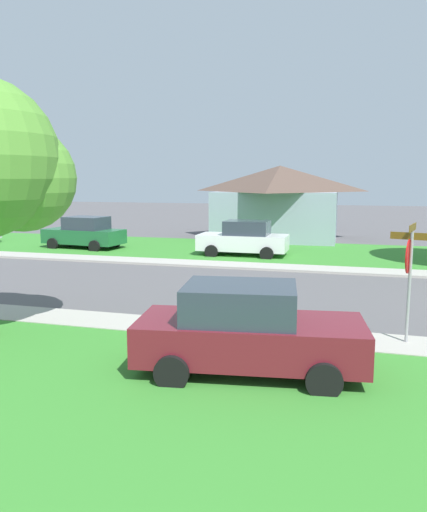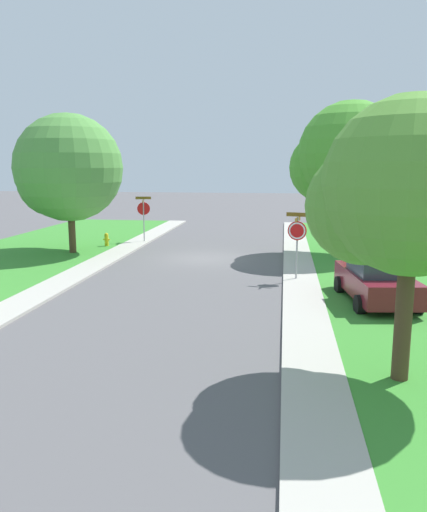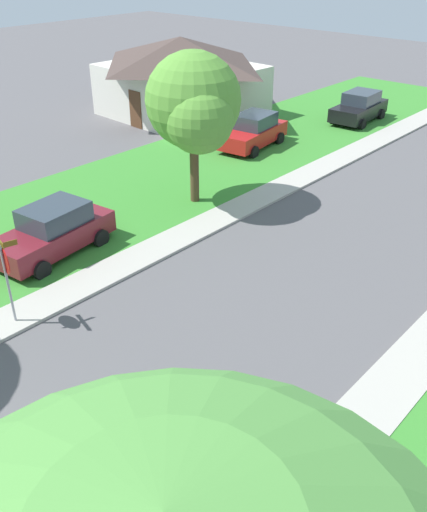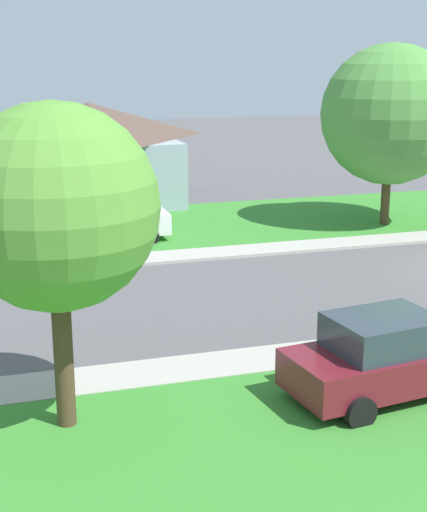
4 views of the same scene
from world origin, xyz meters
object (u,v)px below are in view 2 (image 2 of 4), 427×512
stop_sign_near_corner (144,211)px  fire_hydrant (107,240)px  car_maroon_driveway_right (376,279)px  stop_sign_far_corner (297,235)px  tree_sidewalk_mid (65,171)px  tree_sidewalk_far (344,158)px  tree_across_right (400,192)px

stop_sign_near_corner → fire_hydrant: stop_sign_near_corner is taller
car_maroon_driveway_right → fire_hydrant: 16.59m
stop_sign_near_corner → stop_sign_far_corner: same height
tree_sidewalk_mid → fire_hydrant: 4.59m
stop_sign_far_corner → tree_sidewalk_far: size_ratio=0.36×
tree_sidewalk_far → tree_across_right: 15.68m
car_maroon_driveway_right → stop_sign_near_corner: bearing=-46.9°
car_maroon_driveway_right → fire_hydrant: (13.09, -10.18, -0.44)m
stop_sign_near_corner → tree_sidewalk_far: 12.01m
stop_sign_far_corner → tree_across_right: (-1.81, 9.35, 2.20)m
fire_hydrant → tree_sidewalk_mid: bearing=57.1°
car_maroon_driveway_right → fire_hydrant: car_maroon_driveway_right is taller
tree_across_right → stop_sign_near_corner: bearing=-60.0°
stop_sign_far_corner → tree_across_right: bearing=100.9°
stop_sign_far_corner → fire_hydrant: size_ratio=3.34×
car_maroon_driveway_right → tree_sidewalk_mid: tree_sidewalk_mid is taller
car_maroon_driveway_right → stop_sign_far_corner: bearing=-50.1°
tree_sidewalk_far → tree_across_right: size_ratio=1.28×
tree_across_right → fire_hydrant: size_ratio=7.30×
tree_across_right → fire_hydrant: (12.31, -16.43, -3.65)m
stop_sign_far_corner → car_maroon_driveway_right: bearing=129.9°
car_maroon_driveway_right → fire_hydrant: bearing=-37.9°
stop_sign_near_corner → tree_sidewalk_mid: size_ratio=0.38×
tree_sidewalk_far → fire_hydrant: size_ratio=9.37×
stop_sign_near_corner → car_maroon_driveway_right: (-11.46, 12.23, -1.01)m
stop_sign_far_corner → tree_sidewalk_far: (-2.38, -6.29, 3.10)m
car_maroon_driveway_right → tree_across_right: bearing=82.9°
car_maroon_driveway_right → tree_sidewalk_far: size_ratio=0.58×
tree_across_right → tree_sidewalk_mid: bearing=-46.4°
fire_hydrant → tree_across_right: bearing=126.8°
stop_sign_far_corner → fire_hydrant: (10.50, -7.08, -1.45)m
tree_sidewalk_mid → tree_sidewalk_far: 14.30m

